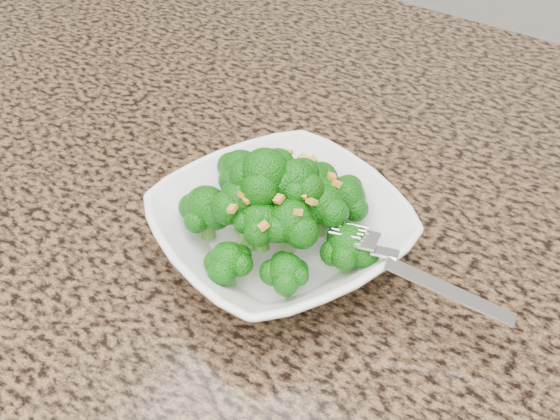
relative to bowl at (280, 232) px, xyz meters
The scene contains 5 objects.
granite_counter 0.08m from the bowl, behind, with size 1.64×1.04×0.03m, color brown.
bowl is the anchor object (origin of this frame).
broccoli_pile 0.06m from the bowl, ahead, with size 0.18×0.18×0.07m, color #11610B, non-canonical shape.
garlic_topping 0.10m from the bowl, ahead, with size 0.11×0.11×0.01m, color gold, non-canonical shape.
fork 0.11m from the bowl, ahead, with size 0.17×0.03×0.01m, color silver, non-canonical shape.
Camera 1 is at (0.32, -0.06, 1.34)m, focal length 45.00 mm.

